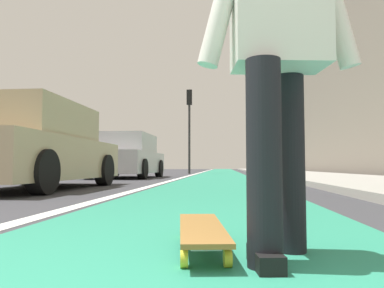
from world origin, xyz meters
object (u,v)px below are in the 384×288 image
(skateboard, at_px, (201,230))
(skater_person, at_px, (278,42))
(parked_car_mid, at_px, (127,157))
(traffic_light, at_px, (189,116))
(parked_car_near, at_px, (33,148))

(skateboard, distance_m, skater_person, 0.92)
(parked_car_mid, xyz_separation_m, traffic_light, (7.25, -1.45, 2.39))
(skateboard, relative_size, skater_person, 0.52)
(skateboard, distance_m, parked_car_near, 5.43)
(skateboard, xyz_separation_m, traffic_light, (17.79, 1.73, 3.00))
(parked_car_near, bearing_deg, parked_car_mid, -0.07)
(parked_car_near, relative_size, parked_car_mid, 0.97)
(skateboard, xyz_separation_m, skater_person, (-0.15, -0.35, 0.84))
(skater_person, height_order, parked_car_near, skater_person)
(parked_car_near, xyz_separation_m, traffic_light, (13.43, -1.45, 2.38))
(parked_car_near, height_order, traffic_light, traffic_light)
(parked_car_near, xyz_separation_m, parked_car_mid, (6.17, -0.01, -0.00))
(parked_car_near, bearing_deg, skater_person, -141.97)
(skater_person, bearing_deg, parked_car_mid, 18.24)
(parked_car_mid, distance_m, traffic_light, 7.77)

